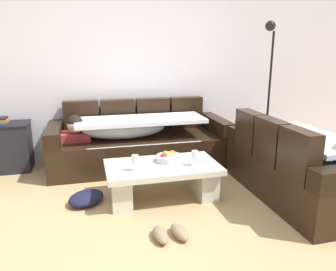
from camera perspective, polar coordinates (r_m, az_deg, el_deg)
name	(u,v)px	position (r m, az deg, el deg)	size (l,w,h in m)	color
ground_plane	(158,223)	(3.18, -1.81, -14.88)	(14.00, 14.00, 0.00)	tan
back_wall	(125,65)	(4.89, -7.50, 12.02)	(9.00, 0.10, 2.70)	silver
couch_along_wall	(137,142)	(4.55, -5.37, -1.17)	(2.41, 0.92, 0.88)	black
couch_near_window	(298,167)	(3.84, 21.72, -5.14)	(0.92, 1.75, 0.88)	black
coffee_table	(162,177)	(3.57, -1.00, -7.19)	(1.20, 0.68, 0.38)	beige
fruit_bowl	(169,157)	(3.61, 0.13, -3.83)	(0.28, 0.28, 0.10)	silver
wine_glass_near_left	(135,160)	(3.32, -5.74, -4.24)	(0.07, 0.07, 0.17)	silver
wine_glass_near_right	(195,155)	(3.45, 4.68, -3.46)	(0.07, 0.07, 0.17)	silver
open_magazine	(193,159)	(3.68, 4.43, -4.07)	(0.28, 0.21, 0.01)	white
side_cabinet	(2,147)	(4.85, -26.86, -1.84)	(0.72, 0.44, 0.64)	black
book_stack_on_cabinet	(2,120)	(4.76, -26.88, 2.35)	(0.16, 0.21, 0.08)	#2D569E
floor_lamp	(268,82)	(4.98, 17.03, 8.86)	(0.33, 0.31, 1.95)	black
pair_of_shoes	(170,233)	(2.93, 0.37, -16.65)	(0.32, 0.29, 0.09)	#8C7259
crumpled_garment	(86,198)	(3.61, -14.02, -10.47)	(0.40, 0.32, 0.12)	#191933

